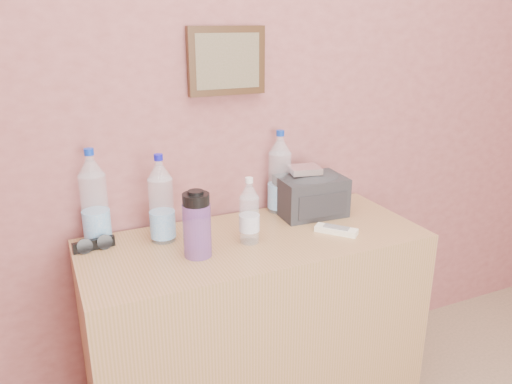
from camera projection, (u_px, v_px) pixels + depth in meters
picture_frame at (227, 61)px, 1.85m from camera, size 0.30×0.03×0.25m
dresser at (255, 329)px, 1.96m from camera, size 1.26×0.52×0.79m
pet_large_a at (94, 202)px, 1.75m from camera, size 0.09×0.09×0.34m
pet_large_b at (161, 203)px, 1.77m from camera, size 0.09×0.09×0.32m
pet_large_c at (280, 176)px, 2.04m from camera, size 0.09×0.09×0.34m
pet_small at (249, 214)px, 1.76m from camera, size 0.07×0.07×0.24m
nalgene_bottle at (197, 224)px, 1.66m from camera, size 0.09×0.09×0.23m
sunglasses at (94, 245)px, 1.73m from camera, size 0.15×0.07×0.04m
ac_remote at (336, 230)px, 1.87m from camera, size 0.14×0.15×0.02m
toiletry_bag at (311, 193)px, 2.03m from camera, size 0.27×0.20×0.18m
foil_packet at (305, 170)px, 1.99m from camera, size 0.14×0.12×0.03m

